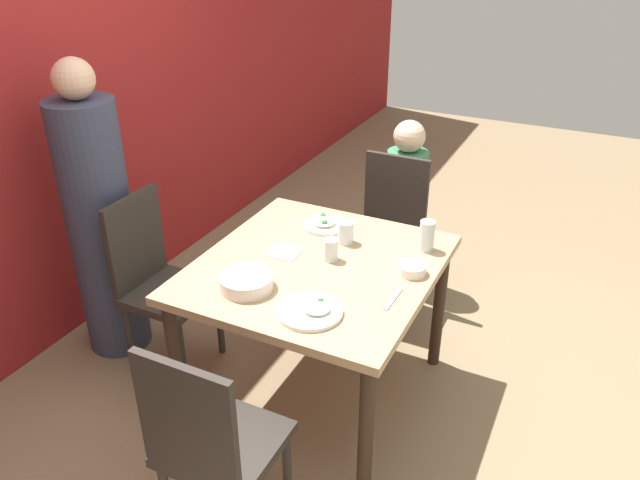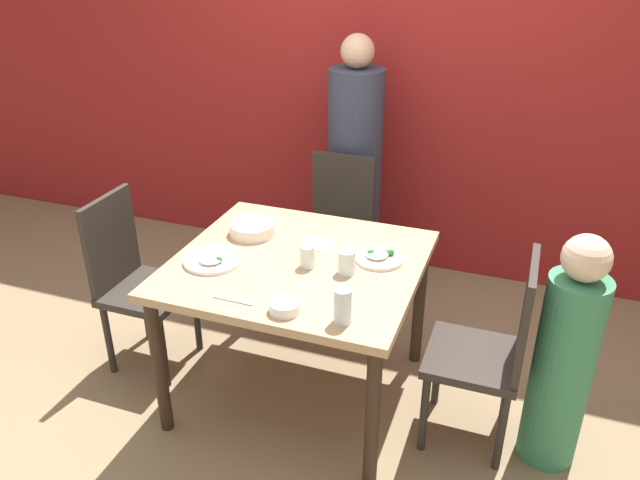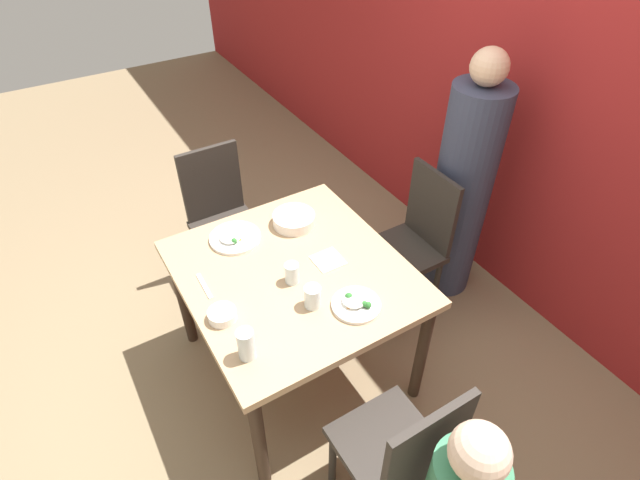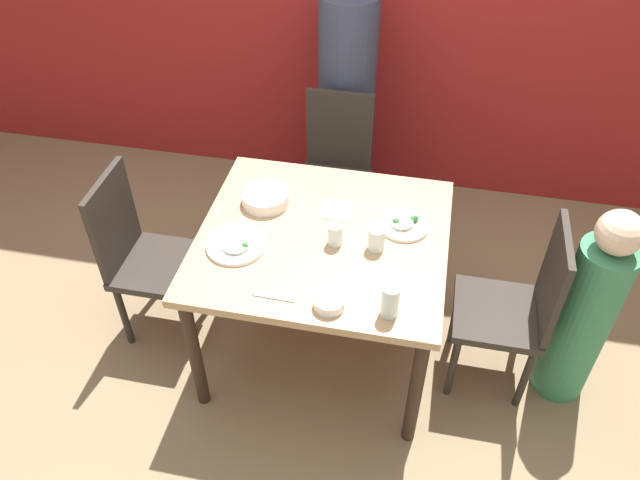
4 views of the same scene
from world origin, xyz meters
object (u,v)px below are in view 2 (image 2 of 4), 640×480
chair_adult_spot (337,230)px  chair_child_spot (492,348)px  plate_rice_adult (212,260)px  glass_water_tall (347,262)px  person_child (564,361)px  person_adult (354,175)px  bowl_curry (252,228)px

chair_adult_spot → chair_child_spot: size_ratio=1.00×
plate_rice_adult → glass_water_tall: (0.60, 0.12, 0.04)m
person_child → plate_rice_adult: size_ratio=4.12×
chair_child_spot → glass_water_tall: chair_child_spot is taller
person_adult → bowl_curry: 1.04m
chair_adult_spot → person_child: (1.28, -0.87, 0.01)m
chair_adult_spot → person_adult: bearing=90.0°
person_adult → bowl_curry: person_adult is taller
chair_adult_spot → plate_rice_adult: size_ratio=3.54×
person_adult → chair_adult_spot: bearing=-90.0°
person_adult → person_child: (1.28, -1.21, -0.22)m
plate_rice_adult → glass_water_tall: 0.61m
person_child → glass_water_tall: bearing=-178.8°
person_adult → glass_water_tall: (0.34, -1.22, 0.08)m
person_adult → glass_water_tall: bearing=-74.5°
plate_rice_adult → glass_water_tall: glass_water_tall is taller
chair_child_spot → bowl_curry: chair_child_spot is taller
bowl_curry → chair_child_spot: bearing=-9.0°
chair_child_spot → chair_adult_spot: bearing=-131.3°
person_adult → plate_rice_adult: bearing=-100.9°
chair_child_spot → bowl_curry: 1.26m
chair_adult_spot → person_adult: size_ratio=0.59×
chair_child_spot → glass_water_tall: (-0.65, -0.02, 0.31)m
glass_water_tall → bowl_curry: bearing=159.3°
person_child → person_adult: bearing=136.8°
plate_rice_adult → bowl_curry: bearing=82.2°
chair_child_spot → bowl_curry: size_ratio=4.15×
chair_child_spot → glass_water_tall: bearing=-88.3°
bowl_curry → glass_water_tall: bearing=-20.7°
bowl_curry → plate_rice_adult: bearing=-97.8°
glass_water_tall → person_adult: bearing=105.5°
plate_rice_adult → chair_child_spot: bearing=6.3°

